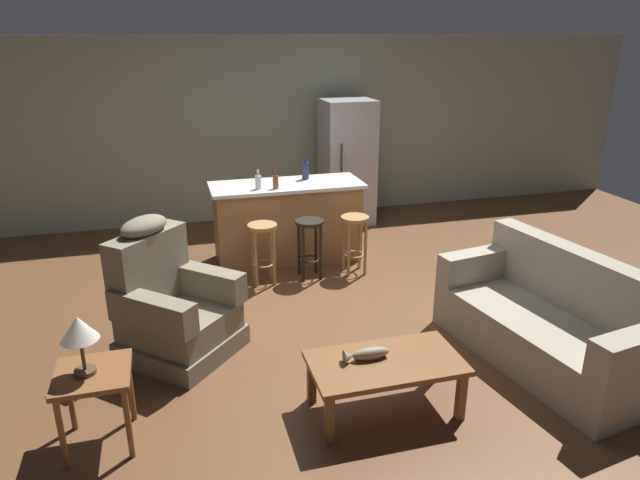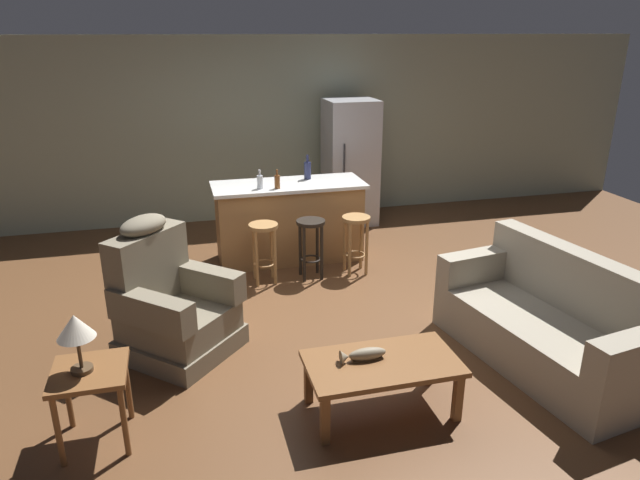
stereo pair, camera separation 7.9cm
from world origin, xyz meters
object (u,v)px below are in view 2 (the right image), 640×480
(table_lamp, at_px, (75,329))
(refrigerator, at_px, (350,163))
(recliner_near_lamp, at_px, (171,306))
(bar_stool_right, at_px, (356,234))
(fish_figurine, at_px, (363,355))
(couch, at_px, (549,325))
(end_table, at_px, (91,382))
(coffee_table, at_px, (382,368))
(bottle_wine_dark, at_px, (260,182))
(kitchen_island, at_px, (289,221))
(bar_stool_middle, at_px, (311,238))
(bottle_short_amber, at_px, (277,181))
(bar_stool_left, at_px, (264,242))
(bottle_tall_green, at_px, (307,170))

(table_lamp, distance_m, refrigerator, 5.20)
(recliner_near_lamp, relative_size, bar_stool_right, 1.76)
(table_lamp, bearing_deg, refrigerator, 53.16)
(fish_figurine, height_order, couch, couch)
(end_table, xyz_separation_m, table_lamp, (-0.04, -0.01, 0.41))
(refrigerator, bearing_deg, bar_stool_right, -105.13)
(coffee_table, relative_size, bottle_wine_dark, 5.01)
(recliner_near_lamp, distance_m, bar_stool_right, 2.40)
(recliner_near_lamp, bearing_deg, refrigerator, 93.07)
(couch, height_order, kitchen_island, kitchen_island)
(couch, xyz_separation_m, bar_stool_middle, (-1.51, 2.20, 0.13))
(bottle_short_amber, bearing_deg, bar_stool_left, -119.30)
(fish_figurine, xyz_separation_m, kitchen_island, (0.09, 3.08, 0.02))
(coffee_table, distance_m, kitchen_island, 3.13)
(bar_stool_middle, bearing_deg, bottle_wine_dark, 135.41)
(kitchen_island, relative_size, bar_stool_middle, 2.65)
(recliner_near_lamp, distance_m, bottle_short_amber, 2.16)
(refrigerator, bearing_deg, bottle_short_amber, -133.11)
(end_table, bearing_deg, recliner_near_lamp, 64.47)
(bar_stool_right, bearing_deg, bottle_short_amber, 151.97)
(bar_stool_right, relative_size, refrigerator, 0.39)
(bottle_tall_green, bearing_deg, kitchen_island, -150.84)
(recliner_near_lamp, height_order, bar_stool_left, recliner_near_lamp)
(bar_stool_left, xyz_separation_m, bar_stool_middle, (0.53, 0.00, 0.00))
(recliner_near_lamp, xyz_separation_m, refrigerator, (2.56, 3.06, 0.46))
(bottle_short_amber, bearing_deg, refrigerator, 46.89)
(table_lamp, bearing_deg, kitchen_island, 56.27)
(bar_stool_left, distance_m, bottle_wine_dark, 0.73)
(fish_figurine, distance_m, end_table, 1.85)
(bottle_short_amber, bearing_deg, bottle_tall_green, 38.50)
(fish_figurine, height_order, end_table, end_table)
(coffee_table, relative_size, kitchen_island, 0.61)
(bar_stool_left, bearing_deg, coffee_table, -79.76)
(bar_stool_left, bearing_deg, bar_stool_right, 0.00)
(kitchen_island, relative_size, refrigerator, 1.02)
(recliner_near_lamp, bearing_deg, bottle_short_amber, 96.01)
(recliner_near_lamp, xyz_separation_m, bottle_short_amber, (1.25, 1.66, 0.61))
(coffee_table, height_order, table_lamp, table_lamp)
(coffee_table, distance_m, fish_figurine, 0.17)
(couch, relative_size, bottle_wine_dark, 9.16)
(recliner_near_lamp, distance_m, bar_stool_left, 1.59)
(end_table, distance_m, bottle_wine_dark, 3.26)
(bar_stool_left, xyz_separation_m, bottle_wine_dark, (0.05, 0.47, 0.56))
(fish_figurine, distance_m, refrigerator, 4.47)
(bottle_tall_green, height_order, bottle_wine_dark, bottle_tall_green)
(couch, xyz_separation_m, bottle_short_amber, (-1.80, 2.63, 0.69))
(recliner_near_lamp, bearing_deg, bar_stool_middle, 81.63)
(bar_stool_left, height_order, bottle_short_amber, bottle_short_amber)
(bar_stool_left, bearing_deg, couch, -47.18)
(bottle_short_amber, bearing_deg, end_table, -122.76)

